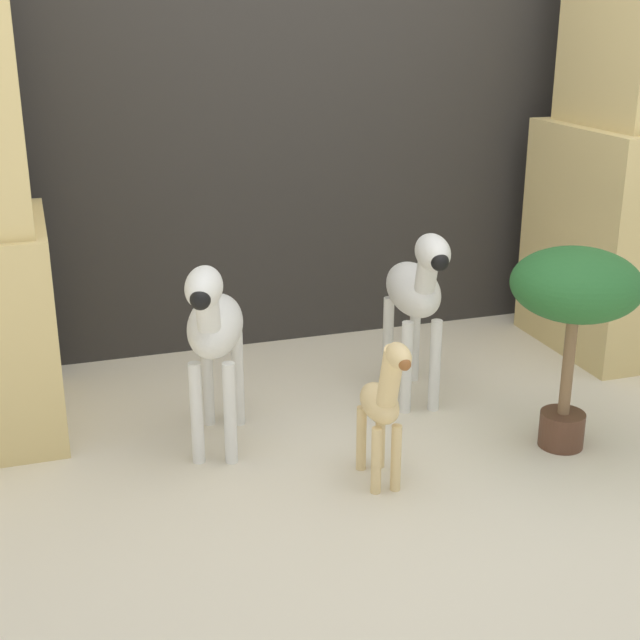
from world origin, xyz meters
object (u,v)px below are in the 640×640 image
object	(u,v)px
giraffe_figurine	(383,402)
potted_palm_front	(575,295)
zebra_right	(416,291)
zebra_left	(214,328)

from	to	relation	value
giraffe_figurine	potted_palm_front	bearing A→B (deg)	4.66
zebra_right	potted_palm_front	world-z (taller)	same
zebra_right	giraffe_figurine	bearing A→B (deg)	-122.19
potted_palm_front	giraffe_figurine	bearing A→B (deg)	-175.34
zebra_right	giraffe_figurine	world-z (taller)	zebra_right
giraffe_figurine	potted_palm_front	xyz separation A→B (m)	(0.65, 0.05, 0.24)
zebra_left	giraffe_figurine	xyz separation A→B (m)	(0.42, -0.38, -0.14)
giraffe_figurine	zebra_left	bearing A→B (deg)	137.46
zebra_right	giraffe_figurine	distance (m)	0.64
giraffe_figurine	potted_palm_front	size ratio (longest dim) A/B	0.75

